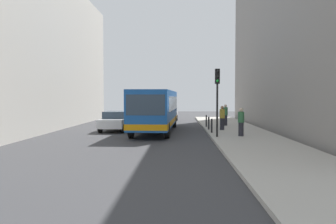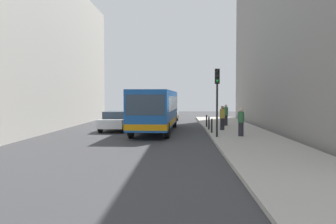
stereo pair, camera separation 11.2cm
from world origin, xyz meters
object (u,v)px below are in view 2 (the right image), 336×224
(bollard_mid, at_px, (209,123))
(pedestrian_near_signal, at_px, (241,122))
(traffic_light, at_px, (217,90))
(bollard_far, at_px, (207,121))
(bollard_near, at_px, (212,126))
(pedestrian_far_sidewalk, at_px, (226,115))
(car_behind_bus, at_px, (168,114))
(bus, at_px, (156,108))
(car_beside_bus, at_px, (117,120))
(pedestrian_mid_sidewalk, at_px, (222,118))

(bollard_mid, distance_m, pedestrian_near_signal, 4.63)
(traffic_light, distance_m, pedestrian_near_signal, 2.52)
(bollard_far, distance_m, pedestrian_near_signal, 6.88)
(bollard_near, bearing_deg, pedestrian_far_sidewalk, 74.08)
(car_behind_bus, xyz_separation_m, traffic_light, (3.51, -15.00, 2.22))
(bus, height_order, pedestrian_far_sidewalk, bus)
(bus, relative_size, car_behind_bus, 2.46)
(car_beside_bus, distance_m, bollard_far, 7.24)
(pedestrian_far_sidewalk, bearing_deg, car_beside_bus, 49.07)
(bollard_mid, bearing_deg, car_behind_bus, 108.28)
(bus, xyz_separation_m, car_behind_bus, (0.48, 10.63, -0.94))
(car_beside_bus, height_order, pedestrian_near_signal, pedestrian_near_signal)
(bollard_near, bearing_deg, traffic_light, -87.55)
(bus, relative_size, pedestrian_mid_sidewalk, 6.32)
(car_behind_bus, distance_m, pedestrian_near_signal, 15.47)
(traffic_light, bearing_deg, bollard_mid, 91.22)
(car_behind_bus, distance_m, bollard_mid, 10.86)
(car_behind_bus, bearing_deg, pedestrian_far_sidewalk, 131.75)
(bus, height_order, pedestrian_mid_sidewalk, bus)
(bollard_near, xyz_separation_m, bollard_far, (0.00, 4.71, 0.00))
(bollard_far, relative_size, pedestrian_mid_sidewalk, 0.54)
(car_behind_bus, relative_size, bollard_near, 4.76)
(bollard_far, bearing_deg, bus, -145.50)
(bollard_near, distance_m, pedestrian_near_signal, 2.57)
(bollard_mid, relative_size, bollard_far, 1.00)
(car_beside_bus, xyz_separation_m, pedestrian_far_sidewalk, (8.67, 3.33, 0.26))
(traffic_light, distance_m, pedestrian_far_sidewalk, 8.73)
(bollard_near, height_order, pedestrian_far_sidewalk, pedestrian_far_sidewalk)
(car_beside_bus, bearing_deg, traffic_light, 147.38)
(bus, xyz_separation_m, pedestrian_mid_sidewalk, (4.84, 0.04, -0.69))
(bollard_near, height_order, pedestrian_near_signal, pedestrian_near_signal)
(pedestrian_near_signal, bearing_deg, bollard_near, 61.30)
(bus, xyz_separation_m, bollard_mid, (3.89, 0.32, -1.10))
(bus, distance_m, bollard_mid, 4.06)
(car_beside_bus, bearing_deg, car_behind_bus, -106.75)
(car_beside_bus, relative_size, bollard_near, 4.72)
(bollard_mid, relative_size, pedestrian_mid_sidewalk, 0.54)
(car_behind_bus, height_order, pedestrian_far_sidewalk, pedestrian_far_sidewalk)
(bollard_mid, height_order, pedestrian_far_sidewalk, pedestrian_far_sidewalk)
(traffic_light, distance_m, bollard_near, 3.33)
(car_behind_bus, xyz_separation_m, pedestrian_near_signal, (5.01, -14.63, 0.23))
(bus, distance_m, car_beside_bus, 3.27)
(car_behind_bus, height_order, pedestrian_mid_sidewalk, pedestrian_mid_sidewalk)
(bus, bearing_deg, car_beside_bus, -9.67)
(bus, bearing_deg, pedestrian_near_signal, 146.37)
(bollard_near, relative_size, bollard_mid, 1.00)
(traffic_light, bearing_deg, car_beside_bus, 144.54)
(traffic_light, height_order, bollard_far, traffic_light)
(bus, relative_size, bollard_far, 11.70)
(bollard_mid, bearing_deg, bollard_near, -90.00)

